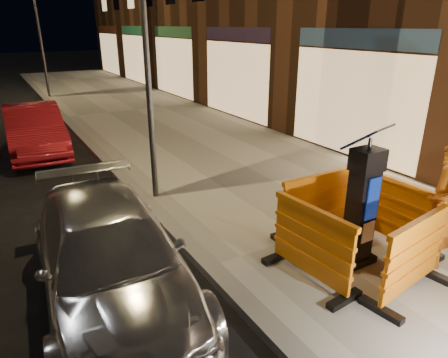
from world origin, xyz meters
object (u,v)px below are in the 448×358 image
man (442,206)px  barrier_front (413,257)px  parking_kiosk (362,201)px  car_silver (115,297)px  barrier_kerbside (311,245)px  barrier_bldgside (399,214)px  barrier_back (315,206)px  car_red (39,153)px

man → barrier_front: bearing=-28.7°
parking_kiosk → car_silver: bearing=157.5°
car_silver → barrier_kerbside: bearing=-21.1°
parking_kiosk → barrier_kerbside: size_ratio=1.40×
barrier_bldgside → car_silver: 4.65m
parking_kiosk → barrier_back: (0.00, 0.95, -0.46)m
barrier_back → man: 1.92m
barrier_bldgside → car_silver: (-4.42, 1.23, -0.73)m
barrier_back → barrier_kerbside: (-0.95, -0.95, 0.00)m
parking_kiosk → man: parking_kiosk is taller
barrier_bldgside → barrier_back: bearing=44.0°
barrier_bldgside → car_silver: size_ratio=0.32×
barrier_front → car_red: barrier_front is taller
barrier_front → barrier_kerbside: bearing=127.0°
man → barrier_back: bearing=-103.1°
parking_kiosk → barrier_front: (0.00, -0.95, -0.46)m
parking_kiosk → barrier_kerbside: bearing=177.0°
barrier_kerbside → barrier_bldgside: bearing=-95.0°
parking_kiosk → car_red: bearing=107.8°
barrier_bldgside → barrier_kerbside: bearing=89.0°
barrier_kerbside → car_red: size_ratio=0.34×
barrier_front → man: man is taller
barrier_back → car_silver: size_ratio=0.32×
barrier_front → car_silver: (-3.47, 2.18, -0.73)m
parking_kiosk → barrier_back: parking_kiosk is taller
barrier_front → barrier_kerbside: 1.34m
barrier_back → barrier_bldgside: same height
parking_kiosk → car_silver: size_ratio=0.45×
car_red → man: (4.53, -9.86, 1.12)m
barrier_back → barrier_bldgside: (0.95, -0.95, 0.00)m
barrier_front → barrier_back: same height
barrier_back → man: (1.03, -1.58, 0.39)m
barrier_bldgside → barrier_front: bearing=134.0°
barrier_front → barrier_back: bearing=82.0°
barrier_kerbside → man: (1.98, -0.63, 0.39)m
parking_kiosk → man: (1.03, -0.63, -0.07)m
barrier_bldgside → car_red: size_ratio=0.34×
car_red → barrier_front: bearing=-69.1°
car_silver → man: man is taller
barrier_bldgside → man: bearing=-174.1°
parking_kiosk → barrier_back: size_ratio=1.40×
barrier_front → barrier_bldgside: 1.34m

